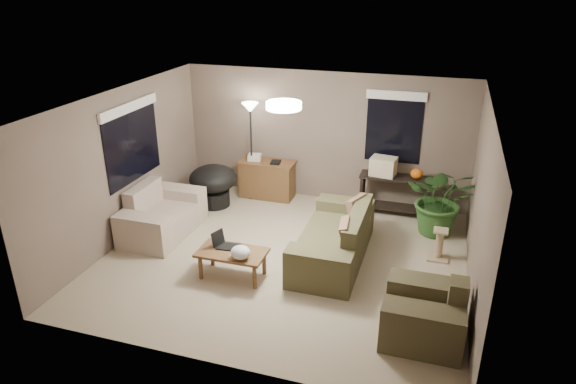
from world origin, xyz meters
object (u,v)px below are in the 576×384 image
(main_sofa, at_px, (336,241))
(desk, at_px, (267,179))
(armchair, at_px, (425,315))
(floor_lamp, at_px, (250,119))
(houseplant, at_px, (440,207))
(papasan_chair, at_px, (213,183))
(loveseat, at_px, (161,217))
(coffee_table, at_px, (232,255))
(cat_scratching_post, at_px, (439,246))
(console_table, at_px, (395,192))

(main_sofa, height_order, desk, main_sofa)
(armchair, relative_size, floor_lamp, 0.52)
(floor_lamp, height_order, houseplant, floor_lamp)
(main_sofa, distance_m, papasan_chair, 2.96)
(loveseat, bearing_deg, desk, 58.75)
(armchair, distance_m, coffee_table, 2.82)
(armchair, xyz_separation_m, houseplant, (0.06, 2.88, 0.19))
(loveseat, distance_m, desk, 2.34)
(main_sofa, bearing_deg, papasan_chair, 154.68)
(papasan_chair, xyz_separation_m, cat_scratching_post, (4.21, -0.80, -0.25))
(loveseat, bearing_deg, floor_lamp, 63.95)
(houseplant, bearing_deg, floor_lamp, 172.07)
(armchair, distance_m, floor_lamp, 5.07)
(main_sofa, relative_size, console_table, 1.69)
(armchair, xyz_separation_m, cat_scratching_post, (0.10, 1.98, -0.08))
(console_table, bearing_deg, desk, 178.69)
(coffee_table, relative_size, cat_scratching_post, 2.00)
(coffee_table, distance_m, desk, 2.97)
(armchair, bearing_deg, main_sofa, 133.50)
(armchair, bearing_deg, cat_scratching_post, 87.09)
(floor_lamp, bearing_deg, houseplant, -7.93)
(coffee_table, height_order, papasan_chair, papasan_chair)
(main_sofa, height_order, papasan_chair, main_sofa)
(main_sofa, xyz_separation_m, coffee_table, (-1.33, -0.98, 0.06))
(loveseat, xyz_separation_m, desk, (1.21, 2.00, 0.08))
(desk, bearing_deg, papasan_chair, -140.77)
(desk, relative_size, cat_scratching_post, 2.20)
(armchair, xyz_separation_m, console_table, (-0.76, 3.41, 0.14))
(desk, relative_size, papasan_chair, 0.97)
(coffee_table, bearing_deg, loveseat, 151.55)
(main_sofa, height_order, floor_lamp, floor_lamp)
(main_sofa, xyz_separation_m, desk, (-1.83, 1.95, 0.08))
(papasan_chair, xyz_separation_m, floor_lamp, (0.56, 0.60, 1.13))
(papasan_chair, distance_m, cat_scratching_post, 4.29)
(main_sofa, relative_size, houseplant, 1.75)
(loveseat, height_order, console_table, loveseat)
(loveseat, relative_size, armchair, 1.60)
(loveseat, xyz_separation_m, armchair, (4.48, -1.47, 0.00))
(coffee_table, xyz_separation_m, houseplant, (2.83, 2.34, 0.13))
(desk, xyz_separation_m, papasan_chair, (-0.84, -0.69, 0.09))
(loveseat, distance_m, houseplant, 4.76)
(papasan_chair, bearing_deg, desk, 39.23)
(desk, relative_size, console_table, 0.85)
(papasan_chair, relative_size, floor_lamp, 0.60)
(papasan_chair, distance_m, houseplant, 4.17)
(armchair, relative_size, desk, 0.91)
(loveseat, bearing_deg, houseplant, 17.22)
(desk, distance_m, console_table, 2.51)
(desk, bearing_deg, armchair, -46.68)
(desk, height_order, console_table, same)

